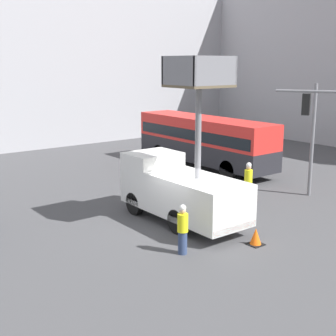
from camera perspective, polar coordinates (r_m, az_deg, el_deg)
ground_plane at (r=18.89m, az=1.22°, el=-7.51°), size 120.00×120.00×0.00m
utility_truck at (r=19.38m, az=1.51°, el=-2.23°), size 2.26×6.05×6.77m
city_bus at (r=29.45m, az=4.42°, el=3.63°), size 2.42×10.42×3.19m
traffic_light_pole at (r=22.73m, az=16.98°, el=5.24°), size 3.11×2.86×5.57m
road_worker_near_truck at (r=16.32m, az=1.80°, el=-7.51°), size 0.38×0.38×1.79m
road_worker_directing at (r=22.55m, az=9.75°, el=-1.71°), size 0.38×0.38×1.94m
traffic_cone_near_truck at (r=17.59m, az=10.64°, el=-8.27°), size 0.55×0.55×0.63m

